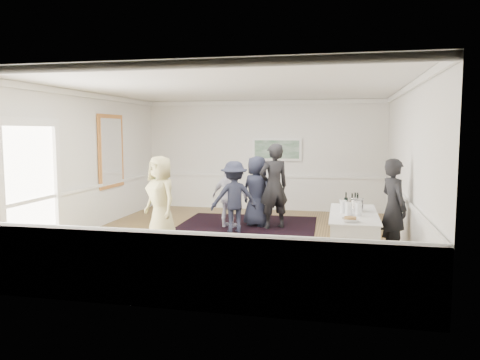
% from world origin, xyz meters
% --- Properties ---
extents(floor, '(8.00, 8.00, 0.00)m').
position_xyz_m(floor, '(0.00, 0.00, 0.00)').
color(floor, brown).
rests_on(floor, ground).
extents(ceiling, '(7.00, 8.00, 0.02)m').
position_xyz_m(ceiling, '(0.00, 0.00, 3.20)').
color(ceiling, white).
rests_on(ceiling, wall_back).
extents(wall_left, '(0.02, 8.00, 3.20)m').
position_xyz_m(wall_left, '(-3.50, 0.00, 1.60)').
color(wall_left, white).
rests_on(wall_left, floor).
extents(wall_right, '(0.02, 8.00, 3.20)m').
position_xyz_m(wall_right, '(3.50, 0.00, 1.60)').
color(wall_right, white).
rests_on(wall_right, floor).
extents(wall_back, '(7.00, 0.02, 3.20)m').
position_xyz_m(wall_back, '(0.00, 4.00, 1.60)').
color(wall_back, white).
rests_on(wall_back, floor).
extents(wall_front, '(7.00, 0.02, 3.20)m').
position_xyz_m(wall_front, '(0.00, -4.00, 1.60)').
color(wall_front, white).
rests_on(wall_front, floor).
extents(wainscoting, '(7.00, 8.00, 1.00)m').
position_xyz_m(wainscoting, '(0.00, 0.00, 0.50)').
color(wainscoting, white).
rests_on(wainscoting, floor).
extents(mirror, '(0.05, 1.25, 1.85)m').
position_xyz_m(mirror, '(-3.45, 1.30, 1.80)').
color(mirror, '#D1823D').
rests_on(mirror, wall_left).
extents(doorway, '(0.10, 1.78, 2.56)m').
position_xyz_m(doorway, '(-3.45, -1.90, 1.42)').
color(doorway, white).
rests_on(doorway, wall_left).
extents(landscape_painting, '(1.44, 0.06, 0.66)m').
position_xyz_m(landscape_painting, '(0.40, 3.95, 1.78)').
color(landscape_painting, white).
rests_on(landscape_painting, wall_back).
extents(area_rug, '(3.41, 4.41, 0.02)m').
position_xyz_m(area_rug, '(0.04, 0.75, 0.01)').
color(area_rug, black).
rests_on(area_rug, floor).
extents(serving_table, '(0.82, 2.15, 0.87)m').
position_xyz_m(serving_table, '(2.47, -1.19, 0.44)').
color(serving_table, silver).
rests_on(serving_table, floor).
extents(bartender, '(0.68, 0.78, 1.81)m').
position_xyz_m(bartender, '(3.20, -0.62, 0.91)').
color(bartender, black).
rests_on(bartender, floor).
extents(guest_tan, '(1.05, 0.98, 1.80)m').
position_xyz_m(guest_tan, '(-1.42, -0.50, 0.90)').
color(guest_tan, tan).
rests_on(guest_tan, floor).
extents(guest_green, '(0.63, 0.77, 1.47)m').
position_xyz_m(guest_green, '(-1.82, 0.36, 0.74)').
color(guest_green, '#69D153').
rests_on(guest_green, floor).
extents(guest_lilac, '(0.94, 0.56, 1.51)m').
position_xyz_m(guest_lilac, '(-0.36, 1.18, 0.75)').
color(guest_lilac, silver).
rests_on(guest_lilac, floor).
extents(guest_dark_a, '(1.21, 0.96, 1.64)m').
position_xyz_m(guest_dark_a, '(-0.12, 0.67, 0.82)').
color(guest_dark_a, '#1E2132').
rests_on(guest_dark_a, floor).
extents(guest_dark_b, '(0.88, 0.81, 2.02)m').
position_xyz_m(guest_dark_b, '(0.69, 1.32, 1.01)').
color(guest_dark_b, black).
rests_on(guest_dark_b, floor).
extents(guest_navy, '(0.98, 0.83, 1.71)m').
position_xyz_m(guest_navy, '(0.26, 1.49, 0.86)').
color(guest_navy, '#1E2132').
rests_on(guest_navy, floor).
extents(wine_bottles, '(0.28, 0.27, 0.31)m').
position_xyz_m(wine_bottles, '(2.48, -0.70, 1.03)').
color(wine_bottles, black).
rests_on(wine_bottles, serving_table).
extents(juice_pitchers, '(0.37, 0.35, 0.24)m').
position_xyz_m(juice_pitchers, '(2.40, -1.34, 0.99)').
color(juice_pitchers, '#87C145').
rests_on(juice_pitchers, serving_table).
extents(ice_bucket, '(0.26, 0.26, 0.24)m').
position_xyz_m(ice_bucket, '(2.52, -0.99, 0.99)').
color(ice_bucket, silver).
rests_on(ice_bucket, serving_table).
extents(nut_bowl, '(0.29, 0.29, 0.08)m').
position_xyz_m(nut_bowl, '(2.40, -2.01, 0.91)').
color(nut_bowl, white).
rests_on(nut_bowl, serving_table).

